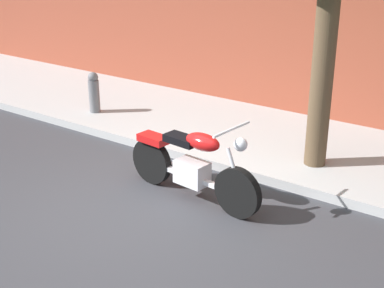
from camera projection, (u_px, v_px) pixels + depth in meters
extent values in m
plane|color=#38383D|center=(147.00, 210.00, 7.10)|extent=(60.00, 60.00, 0.00)
cube|color=#AEAEAE|center=(259.00, 138.00, 9.31)|extent=(19.19, 2.83, 0.14)
cylinder|color=black|center=(238.00, 193.00, 6.83)|extent=(0.67, 0.17, 0.66)
cylinder|color=black|center=(152.00, 161.00, 7.74)|extent=(0.67, 0.17, 0.66)
cube|color=silver|center=(192.00, 172.00, 7.27)|extent=(0.47, 0.32, 0.32)
cube|color=silver|center=(192.00, 177.00, 7.29)|extent=(1.36, 0.21, 0.06)
ellipsoid|color=red|center=(203.00, 142.00, 6.98)|extent=(0.54, 0.31, 0.22)
cube|color=black|center=(182.00, 140.00, 7.22)|extent=(0.50, 0.29, 0.10)
cube|color=red|center=(154.00, 139.00, 7.58)|extent=(0.46, 0.28, 0.10)
cylinder|color=silver|center=(234.00, 171.00, 6.76)|extent=(0.27, 0.08, 0.58)
cylinder|color=silver|center=(232.00, 129.00, 6.60)|extent=(0.11, 0.70, 0.04)
sphere|color=silver|center=(241.00, 144.00, 6.57)|extent=(0.17, 0.17, 0.17)
cylinder|color=silver|center=(186.00, 170.00, 7.57)|extent=(0.80, 0.17, 0.09)
cylinder|color=brown|center=(323.00, 67.00, 7.60)|extent=(0.31, 0.31, 3.20)
cylinder|color=slate|center=(95.00, 100.00, 10.31)|extent=(0.20, 0.20, 0.75)
sphere|color=slate|center=(93.00, 77.00, 10.15)|extent=(0.19, 0.19, 0.19)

